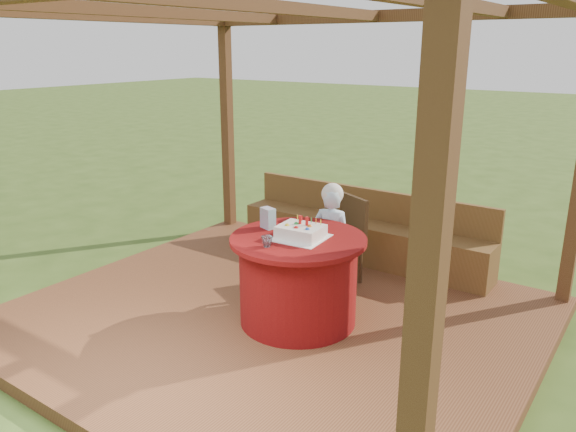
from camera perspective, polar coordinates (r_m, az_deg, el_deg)
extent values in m
plane|color=#344E1A|center=(5.30, -1.58, -11.04)|extent=(60.00, 60.00, 0.00)
cube|color=brown|center=(5.28, -1.59, -10.47)|extent=(4.50, 4.00, 0.12)
cube|color=brown|center=(2.26, 13.54, -11.86)|extent=(0.12, 0.12, 2.60)
cube|color=brown|center=(7.56, -6.18, 8.73)|extent=(0.12, 0.12, 2.60)
cube|color=brown|center=(6.30, 9.08, 19.40)|extent=(4.50, 0.14, 0.12)
cube|color=brown|center=(6.21, -18.72, 18.80)|extent=(0.14, 4.00, 0.12)
cube|color=brown|center=(5.57, -13.29, 19.52)|extent=(0.10, 3.70, 0.10)
cube|color=brown|center=(4.69, -1.87, 20.49)|extent=(0.10, 3.70, 0.10)
cube|color=brown|center=(6.49, 7.39, -2.48)|extent=(3.00, 0.42, 0.45)
cube|color=brown|center=(6.53, 8.26, 1.27)|extent=(3.00, 0.06, 0.35)
cylinder|color=maroon|center=(4.97, 1.02, -6.70)|extent=(1.03, 1.03, 0.75)
cylinder|color=maroon|center=(4.83, 1.05, -2.40)|extent=(1.18, 1.18, 0.04)
cube|color=#3A2612|center=(5.81, 5.04, -2.53)|extent=(0.58, 0.58, 0.05)
cylinder|color=#3A2612|center=(5.93, 2.63, -4.32)|extent=(0.04, 0.04, 0.44)
cylinder|color=#3A2612|center=(5.66, 4.53, -5.43)|extent=(0.04, 0.04, 0.44)
cylinder|color=#3A2612|center=(6.12, 5.40, -3.72)|extent=(0.04, 0.04, 0.44)
cylinder|color=#3A2612|center=(5.85, 7.37, -4.75)|extent=(0.04, 0.04, 0.44)
cube|color=#3A2612|center=(5.85, 6.69, -0.13)|extent=(0.41, 0.22, 0.45)
imported|color=#A6D8F6|center=(5.50, 4.42, -2.57)|extent=(0.43, 0.32, 1.07)
sphere|color=white|center=(5.36, 4.54, 2.24)|extent=(0.21, 0.21, 0.21)
cube|color=white|center=(4.80, 1.30, -2.22)|extent=(0.45, 0.45, 0.01)
cube|color=white|center=(4.78, 1.30, -1.59)|extent=(0.39, 0.32, 0.10)
cylinder|color=red|center=(4.80, 1.23, -0.38)|extent=(0.03, 0.03, 0.08)
cylinder|color=red|center=(4.77, 1.93, -0.52)|extent=(0.03, 0.03, 0.08)
sphere|color=yellow|center=(4.77, -0.09, -0.83)|extent=(0.04, 0.04, 0.04)
sphere|color=red|center=(4.71, 0.83, -1.07)|extent=(0.04, 0.04, 0.04)
sphere|color=blue|center=(4.67, 1.99, -1.23)|extent=(0.04, 0.04, 0.04)
sphere|color=green|center=(4.81, 0.85, -0.67)|extent=(0.04, 0.04, 0.04)
sphere|color=orange|center=(4.75, 2.21, -0.92)|extent=(0.04, 0.04, 0.04)
cube|color=#C57FB4|center=(5.03, -2.05, -0.22)|extent=(0.15, 0.12, 0.19)
imported|color=white|center=(4.59, -2.15, -2.59)|extent=(0.13, 0.13, 0.09)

